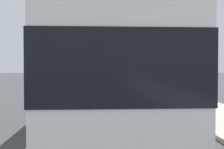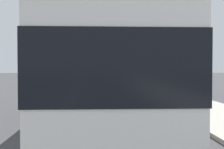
# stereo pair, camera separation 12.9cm
# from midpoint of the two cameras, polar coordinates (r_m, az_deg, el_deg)

# --- Properties ---
(sidewalk_curb) EXTENTS (110.00, 3.60, 0.14)m
(sidewalk_curb) POSITION_cam_midpoint_polar(r_m,az_deg,el_deg) (16.41, 15.93, -6.09)
(sidewalk_curb) COLOR #9E998E
(sidewalk_curb) RESTS_ON ground
(lane_divider_line) EXTENTS (110.00, 0.16, 0.01)m
(lane_divider_line) POSITION_cam_midpoint_polar(r_m,az_deg,el_deg) (15.62, -10.43, -6.68)
(lane_divider_line) COLOR silver
(lane_divider_line) RESTS_ON ground
(coach_bus) EXTENTS (12.35, 2.70, 3.14)m
(coach_bus) POSITION_cam_midpoint_polar(r_m,az_deg,el_deg) (9.88, -1.66, -0.82)
(coach_bus) COLOR silver
(coach_bus) RESTS_ON ground
(car_oncoming) EXTENTS (4.20, 2.14, 1.57)m
(car_oncoming) POSITION_cam_midpoint_polar(r_m,az_deg,el_deg) (44.38, -2.02, -0.45)
(car_oncoming) COLOR black
(car_oncoming) RESTS_ON ground
(car_ahead_same_lane) EXTENTS (4.34, 1.87, 1.46)m
(car_ahead_same_lane) POSITION_cam_midpoint_polar(r_m,az_deg,el_deg) (32.29, -9.90, -1.26)
(car_ahead_same_lane) COLOR gray
(car_ahead_same_lane) RESTS_ON ground
(car_side_street) EXTENTS (4.37, 1.93, 1.49)m
(car_side_street) POSITION_cam_midpoint_polar(r_m,az_deg,el_deg) (47.55, -8.79, -0.39)
(car_side_street) COLOR silver
(car_side_street) RESTS_ON ground
(roadside_tree_mid_block) EXTENTS (2.81, 2.81, 5.06)m
(roadside_tree_mid_block) POSITION_cam_midpoint_polar(r_m,az_deg,el_deg) (22.97, 11.57, 4.89)
(roadside_tree_mid_block) COLOR brown
(roadside_tree_mid_block) RESTS_ON ground
(utility_pole) EXTENTS (0.31, 0.31, 8.75)m
(utility_pole) POSITION_cam_midpoint_polar(r_m,az_deg,el_deg) (16.53, 16.49, 8.93)
(utility_pole) COLOR slate
(utility_pole) RESTS_ON ground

